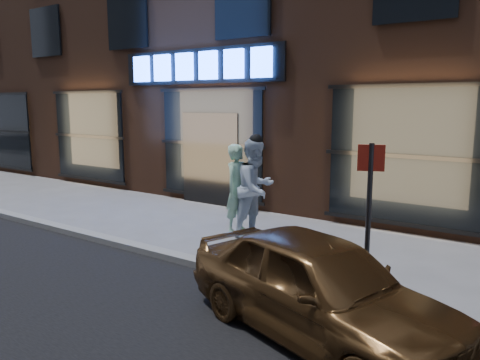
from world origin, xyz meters
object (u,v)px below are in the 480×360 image
object	(u,v)px
man_bowtie	(238,189)
man_cap	(256,188)
sign_post	(369,208)
gold_sedan	(319,286)

from	to	relation	value
man_bowtie	man_cap	world-z (taller)	man_cap
man_bowtie	sign_post	bearing A→B (deg)	-115.74
man_bowtie	gold_sedan	distance (m)	4.52
man_cap	sign_post	size ratio (longest dim) A/B	0.91
gold_sedan	sign_post	bearing A→B (deg)	13.02
gold_sedan	sign_post	size ratio (longest dim) A/B	1.66
gold_sedan	man_cap	bearing A→B (deg)	60.81
man_cap	sign_post	world-z (taller)	sign_post
man_bowtie	sign_post	xyz separation A→B (m)	(3.40, -1.84, 0.38)
gold_sedan	sign_post	distance (m)	1.43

